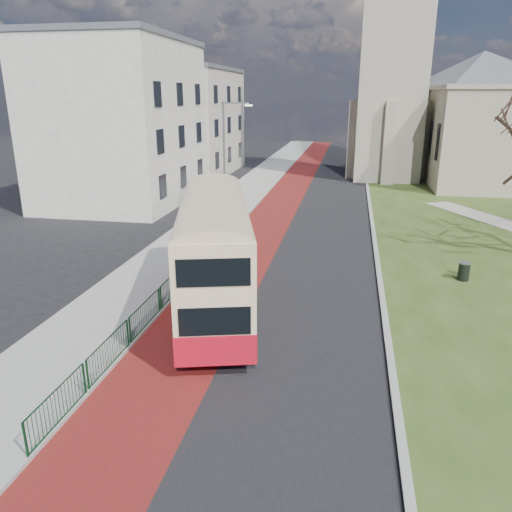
# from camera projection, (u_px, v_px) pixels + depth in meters

# --- Properties ---
(ground) EXTENTS (160.00, 160.00, 0.00)m
(ground) POSITION_uv_depth(u_px,v_px,m) (225.00, 328.00, 19.20)
(ground) COLOR black
(ground) RESTS_ON ground
(road_carriageway) EXTENTS (9.00, 120.00, 0.01)m
(road_carriageway) POSITION_uv_depth(u_px,v_px,m) (309.00, 214.00, 37.62)
(road_carriageway) COLOR black
(road_carriageway) RESTS_ON ground
(bus_lane) EXTENTS (3.40, 120.00, 0.01)m
(bus_lane) POSITION_uv_depth(u_px,v_px,m) (273.00, 212.00, 38.10)
(bus_lane) COLOR #591414
(bus_lane) RESTS_ON ground
(pavement_west) EXTENTS (4.00, 120.00, 0.12)m
(pavement_west) POSITION_uv_depth(u_px,v_px,m) (225.00, 209.00, 38.76)
(pavement_west) COLOR gray
(pavement_west) RESTS_ON ground
(kerb_west) EXTENTS (0.25, 120.00, 0.13)m
(kerb_west) POSITION_uv_depth(u_px,v_px,m) (250.00, 210.00, 38.40)
(kerb_west) COLOR #999993
(kerb_west) RESTS_ON ground
(kerb_east) EXTENTS (0.25, 80.00, 0.13)m
(kerb_east) POSITION_uv_depth(u_px,v_px,m) (370.00, 210.00, 38.66)
(kerb_east) COLOR #999993
(kerb_east) RESTS_ON ground
(pedestrian_railing) EXTENTS (0.07, 24.00, 1.12)m
(pedestrian_railing) POSITION_uv_depth(u_px,v_px,m) (184.00, 275.00, 23.29)
(pedestrian_railing) COLOR #0C3719
(pedestrian_railing) RESTS_ON ground
(gothic_church) EXTENTS (16.38, 18.00, 40.00)m
(gothic_church) POSITION_uv_depth(u_px,v_px,m) (443.00, 45.00, 48.45)
(gothic_church) COLOR #9F9481
(gothic_church) RESTS_ON ground
(street_block_near) EXTENTS (10.30, 14.30, 13.00)m
(street_block_near) POSITION_uv_depth(u_px,v_px,m) (122.00, 121.00, 40.23)
(street_block_near) COLOR beige
(street_block_near) RESTS_ON ground
(street_block_far) EXTENTS (10.30, 16.30, 11.50)m
(street_block_far) POSITION_uv_depth(u_px,v_px,m) (185.00, 121.00, 55.42)
(street_block_far) COLOR #B3AB98
(street_block_far) RESTS_ON ground
(streetlamp) EXTENTS (2.13, 0.18, 8.00)m
(streetlamp) POSITION_uv_depth(u_px,v_px,m) (226.00, 153.00, 35.37)
(streetlamp) COLOR gray
(streetlamp) RESTS_ON pavement_west
(bus) EXTENTS (5.41, 11.41, 4.65)m
(bus) POSITION_uv_depth(u_px,v_px,m) (214.00, 248.00, 20.13)
(bus) COLOR #B51020
(bus) RESTS_ON ground
(litter_bin) EXTENTS (0.60, 0.60, 0.91)m
(litter_bin) POSITION_uv_depth(u_px,v_px,m) (464.00, 271.00, 23.92)
(litter_bin) COLOR black
(litter_bin) RESTS_ON grass_green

